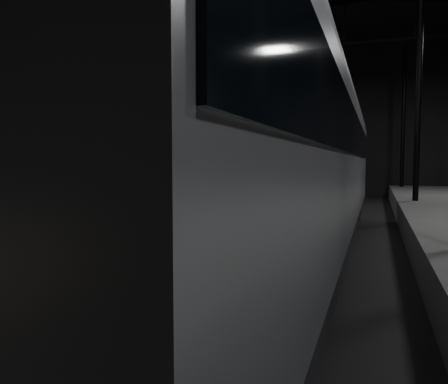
% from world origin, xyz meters
% --- Properties ---
extents(ground, '(44.00, 44.00, 0.00)m').
position_xyz_m(ground, '(0.00, 0.00, 0.00)').
color(ground, black).
rests_on(ground, ground).
extents(platform_left, '(9.00, 43.80, 1.00)m').
position_xyz_m(platform_left, '(-7.50, 0.00, 0.50)').
color(platform_left, '#535351').
rests_on(platform_left, ground).
extents(tactile_strip, '(0.50, 43.80, 0.01)m').
position_xyz_m(tactile_strip, '(-3.25, 0.00, 1.00)').
color(tactile_strip, olive).
rests_on(tactile_strip, platform_left).
extents(track, '(2.40, 43.00, 0.24)m').
position_xyz_m(track, '(0.00, 0.00, 0.07)').
color(track, '#3F3328').
rests_on(track, ground).
extents(train, '(3.19, 21.35, 5.71)m').
position_xyz_m(train, '(-0.00, -2.46, 3.18)').
color(train, '#9C9EA3').
rests_on(train, ground).
extents(woman, '(0.78, 0.61, 1.87)m').
position_xyz_m(woman, '(-3.80, -6.70, 1.94)').
color(woman, tan).
rests_on(woman, platform_left).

